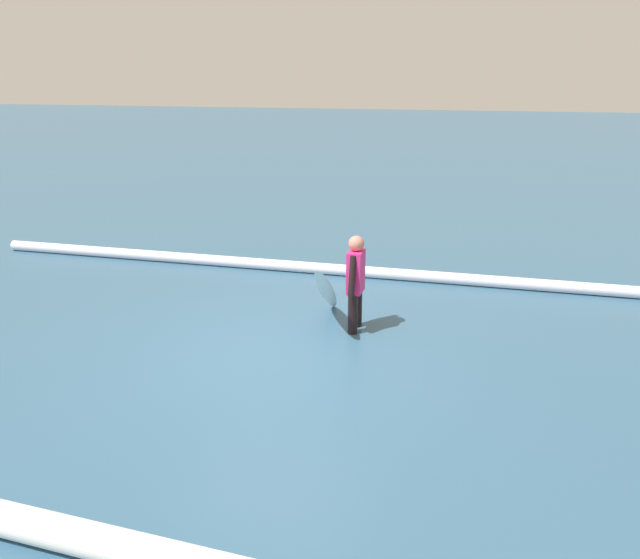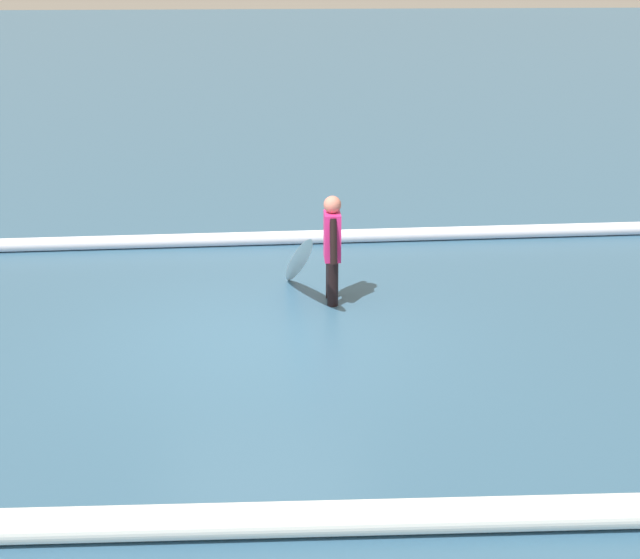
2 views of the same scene
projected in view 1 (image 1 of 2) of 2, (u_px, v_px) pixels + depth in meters
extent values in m
plane|color=#315874|center=(270.00, 350.00, 8.22)|extent=(126.94, 126.94, 0.00)
cylinder|color=black|center=(353.00, 314.00, 8.67)|extent=(0.14, 0.14, 0.57)
cylinder|color=black|center=(357.00, 308.00, 8.93)|extent=(0.14, 0.14, 0.57)
cube|color=#D82672|center=(356.00, 272.00, 8.62)|extent=(0.20, 0.34, 0.61)
sphere|color=#C27160|center=(356.00, 244.00, 8.49)|extent=(0.22, 0.22, 0.22)
cylinder|color=black|center=(352.00, 276.00, 8.42)|extent=(0.09, 0.22, 0.57)
cylinder|color=black|center=(359.00, 267.00, 8.81)|extent=(0.09, 0.09, 0.56)
ellipsoid|color=white|center=(326.00, 291.00, 8.83)|extent=(0.42, 1.68, 1.13)
ellipsoid|color=blue|center=(326.00, 290.00, 8.83)|extent=(0.24, 1.34, 0.91)
cylinder|color=white|center=(459.00, 279.00, 10.79)|extent=(18.32, 0.64, 0.20)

